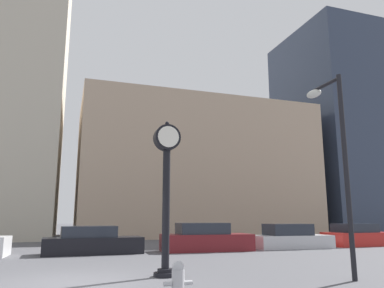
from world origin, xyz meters
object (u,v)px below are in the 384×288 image
(car_red, at_px, (357,236))
(street_lamp_right, at_px, (334,140))
(car_black, at_px, (92,242))
(car_silver, at_px, (290,238))
(street_clock, at_px, (166,182))
(fire_hydrant_near, at_px, (178,280))
(car_maroon, at_px, (206,239))

(car_red, distance_m, street_lamp_right, 13.88)
(car_black, xyz_separation_m, car_silver, (10.60, -0.08, 0.01))
(street_clock, distance_m, fire_hydrant_near, 3.89)
(car_silver, distance_m, street_lamp_right, 10.99)
(car_maroon, xyz_separation_m, car_silver, (5.03, 0.13, -0.04))
(street_clock, xyz_separation_m, car_maroon, (3.99, 7.45, -2.12))
(street_clock, bearing_deg, fire_hydrant_near, -99.44)
(fire_hydrant_near, height_order, street_lamp_right, street_lamp_right)
(car_maroon, relative_size, car_red, 1.13)
(car_black, height_order, car_silver, car_silver)
(street_clock, height_order, car_black, street_clock)
(car_maroon, height_order, fire_hydrant_near, car_maroon)
(street_lamp_right, bearing_deg, street_clock, 157.53)
(car_red, bearing_deg, fire_hydrant_near, -145.20)
(car_silver, relative_size, fire_hydrant_near, 5.69)
(street_clock, xyz_separation_m, car_black, (-1.57, 7.66, -2.17))
(street_clock, bearing_deg, car_silver, 40.01)
(car_silver, bearing_deg, street_lamp_right, -112.81)
(car_maroon, relative_size, car_silver, 1.06)
(car_red, xyz_separation_m, street_lamp_right, (-9.23, -9.81, 3.35))
(car_maroon, height_order, street_lamp_right, street_lamp_right)
(car_maroon, relative_size, street_lamp_right, 0.80)
(car_maroon, xyz_separation_m, fire_hydrant_near, (-4.51, -10.54, -0.20))
(street_clock, relative_size, car_black, 1.01)
(car_silver, height_order, street_lamp_right, street_lamp_right)
(car_red, height_order, fire_hydrant_near, car_red)
(car_silver, relative_size, car_red, 1.07)
(car_silver, bearing_deg, car_red, 6.07)
(car_black, bearing_deg, fire_hydrant_near, -86.39)
(car_black, distance_m, street_lamp_right, 11.87)
(car_maroon, distance_m, street_lamp_right, 9.95)
(car_black, xyz_separation_m, car_red, (15.41, 0.25, 0.02))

